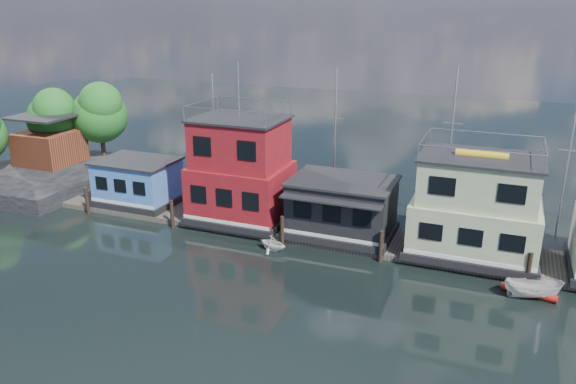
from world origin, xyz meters
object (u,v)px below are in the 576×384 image
at_px(houseboat_red, 241,172).
at_px(houseboat_green, 476,208).
at_px(houseboat_blue, 138,182).
at_px(houseboat_dark, 342,207).
at_px(dinghy_white, 273,243).
at_px(motorboat, 533,289).
at_px(red_kayak, 529,292).

xyz_separation_m(houseboat_red, houseboat_green, (17.00, 0.00, -0.55)).
relative_size(houseboat_blue, houseboat_dark, 0.86).
xyz_separation_m(houseboat_dark, dinghy_white, (-3.78, -3.81, -1.86)).
relative_size(dinghy_white, motorboat, 0.65).
relative_size(houseboat_blue, houseboat_green, 0.76).
relative_size(motorboat, red_kayak, 1.05).
distance_m(houseboat_blue, motorboat, 30.64).
height_order(houseboat_green, dinghy_white, houseboat_green).
bearing_deg(houseboat_blue, motorboat, -8.20).
bearing_deg(houseboat_green, houseboat_red, -180.00).
bearing_deg(houseboat_green, houseboat_blue, -180.00).
bearing_deg(houseboat_dark, houseboat_green, 0.12).
bearing_deg(red_kayak, dinghy_white, -168.51).
distance_m(houseboat_green, dinghy_white, 13.67).
distance_m(houseboat_red, dinghy_white, 6.71).
distance_m(houseboat_blue, houseboat_green, 26.53).
bearing_deg(red_kayak, houseboat_red, -178.82).
distance_m(houseboat_dark, dinghy_white, 5.68).
bearing_deg(houseboat_blue, houseboat_red, 0.00).
relative_size(houseboat_dark, houseboat_green, 0.88).
relative_size(houseboat_red, houseboat_green, 1.41).
bearing_deg(motorboat, houseboat_green, 29.67).
bearing_deg(houseboat_green, motorboat, -49.06).
xyz_separation_m(houseboat_blue, houseboat_dark, (17.50, -0.02, 0.21)).
height_order(houseboat_red, houseboat_dark, houseboat_red).
bearing_deg(motorboat, dinghy_white, 76.88).
relative_size(houseboat_blue, motorboat, 1.97).
relative_size(houseboat_dark, red_kayak, 2.39).
xyz_separation_m(houseboat_dark, motorboat, (12.78, -4.34, -1.79)).
height_order(motorboat, red_kayak, motorboat).
height_order(dinghy_white, red_kayak, dinghy_white).
distance_m(houseboat_blue, houseboat_dark, 17.50).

